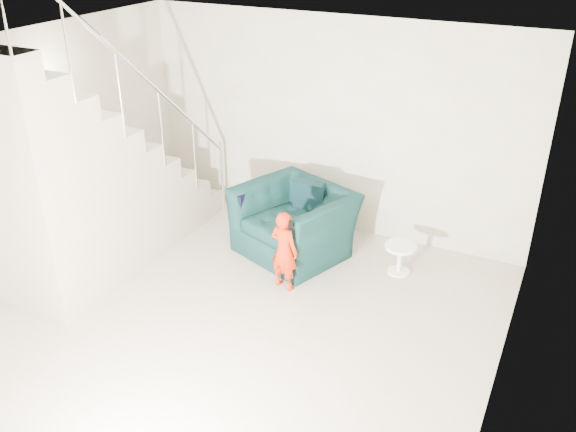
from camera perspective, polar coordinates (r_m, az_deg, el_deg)
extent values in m
plane|color=tan|center=(6.11, -6.40, -11.47)|extent=(5.50, 5.50, 0.00)
plane|color=silver|center=(4.92, -8.04, 14.02)|extent=(5.50, 5.50, 0.00)
plane|color=#ACA18C|center=(7.63, 4.21, 8.32)|extent=(5.00, 0.00, 5.00)
plane|color=#ACA18C|center=(6.98, -24.68, 4.04)|extent=(0.00, 5.50, 5.50)
plane|color=#ACA18C|center=(4.65, 19.88, -6.35)|extent=(0.00, 5.50, 5.50)
imported|color=black|center=(7.30, 0.63, -0.56)|extent=(1.55, 1.45, 0.81)
imported|color=#AB3005|center=(6.59, -0.37, -3.25)|extent=(0.37, 0.28, 0.93)
cylinder|color=white|center=(7.02, 10.50, -2.82)|extent=(0.36, 0.36, 0.04)
cylinder|color=white|center=(7.12, 10.38, -4.09)|extent=(0.05, 0.05, 0.33)
cylinder|color=white|center=(7.19, 10.28, -5.11)|extent=(0.25, 0.25, 0.03)
cube|color=#ADA089|center=(8.68, -9.39, 1.73)|extent=(1.00, 0.30, 0.27)
cube|color=#ADA089|center=(8.40, -10.62, 1.78)|extent=(1.00, 0.30, 0.54)
cube|color=#ADA089|center=(8.13, -11.94, 1.83)|extent=(1.00, 0.30, 0.81)
cube|color=#ADA089|center=(7.87, -13.34, 1.88)|extent=(1.00, 0.30, 1.08)
cube|color=#ADA089|center=(7.61, -14.84, 1.93)|extent=(1.00, 0.30, 1.35)
cube|color=#ADA089|center=(7.36, -16.44, 1.99)|extent=(1.00, 0.30, 1.62)
cube|color=#ADA089|center=(7.11, -18.16, 2.04)|extent=(1.00, 0.30, 1.89)
cube|color=#ADA089|center=(6.87, -20.00, 2.10)|extent=(1.00, 0.30, 2.16)
cube|color=#ADA089|center=(6.64, -21.97, 2.16)|extent=(1.00, 0.30, 2.43)
cube|color=#ADA089|center=(6.41, -24.08, 2.23)|extent=(1.00, 0.30, 2.70)
cylinder|color=silver|center=(6.68, -13.92, 12.96)|extent=(0.04, 3.03, 2.73)
cylinder|color=silver|center=(8.38, -6.18, 3.75)|extent=(0.04, 0.04, 1.00)
cube|color=black|center=(7.42, 1.97, 1.96)|extent=(0.42, 0.20, 0.42)
cube|color=black|center=(7.41, -3.68, 0.70)|extent=(0.04, 0.44, 0.50)
cube|color=black|center=(6.37, 0.23, -0.86)|extent=(0.04, 0.05, 0.10)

